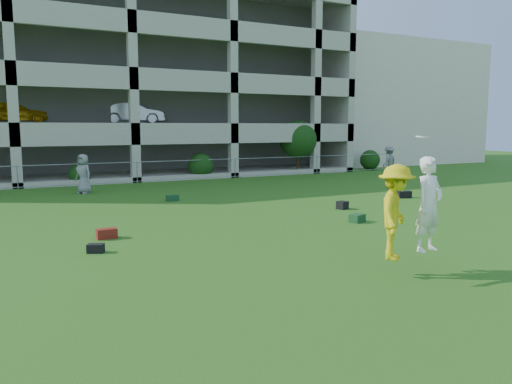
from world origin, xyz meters
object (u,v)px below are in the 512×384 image
stucco_building (362,106)px  parking_garage (103,84)px  bystander_f (389,161)px  crate_d (342,205)px  frisbee_contest (405,210)px  bystander_c (83,174)px

stucco_building → parking_garage: 23.03m
bystander_f → crate_d: (-10.61, -9.20, -0.78)m
stucco_building → crate_d: size_ratio=45.71×
stucco_building → crate_d: bearing=-130.5°
stucco_building → parking_garage: (-23.01, -0.30, 1.01)m
stucco_building → bystander_f: stucco_building is taller
parking_garage → stucco_building: bearing=0.7°
crate_d → parking_garage: parking_garage is taller
parking_garage → bystander_f: bearing=-38.0°
stucco_building → crate_d: (-18.31, -21.46, -4.85)m
parking_garage → crate_d: bearing=-77.5°
frisbee_contest → parking_garage: bearing=91.3°
stucco_building → bystander_c: size_ratio=8.70×
stucco_building → bystander_f: bearing=-122.1°
bystander_f → crate_d: bearing=23.0°
bystander_c → bystander_f: bystander_f is taller
stucco_building → crate_d: 28.63m
bystander_c → crate_d: bystander_c is taller
bystander_c → frisbee_contest: (3.95, -16.55, 0.48)m
bystander_c → bystander_f: (18.62, 0.09, 0.01)m
crate_d → frisbee_contest: (-4.05, -7.44, 1.24)m
stucco_building → bystander_c: 29.36m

